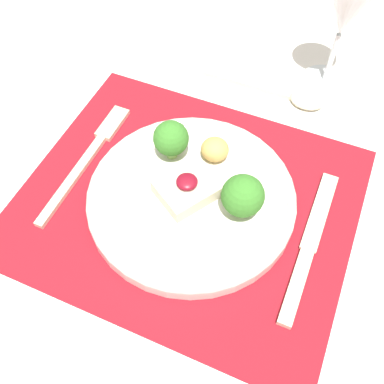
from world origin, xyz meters
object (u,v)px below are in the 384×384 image
at_px(knife, 306,253).
at_px(wine_glass_near, 345,14).
at_px(spoon, 292,95).
at_px(fork, 91,153).
at_px(dinner_plate, 194,192).

xyz_separation_m(knife, wine_glass_near, (-0.05, 0.30, 0.11)).
relative_size(knife, spoon, 1.09).
xyz_separation_m(fork, spoon, (0.22, 0.22, 0.00)).
bearing_deg(fork, spoon, 45.83).
bearing_deg(knife, dinner_plate, 171.68).
bearing_deg(wine_glass_near, knife, -80.26).
height_order(fork, wine_glass_near, wine_glass_near).
xyz_separation_m(fork, knife, (0.31, -0.03, 0.00)).
height_order(fork, knife, knife).
xyz_separation_m(dinner_plate, wine_glass_near, (0.10, 0.28, 0.10)).
height_order(fork, spoon, spoon).
xyz_separation_m(dinner_plate, knife, (0.15, -0.02, -0.01)).
height_order(dinner_plate, fork, dinner_plate).
height_order(spoon, wine_glass_near, wine_glass_near).
relative_size(dinner_plate, spoon, 1.31).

